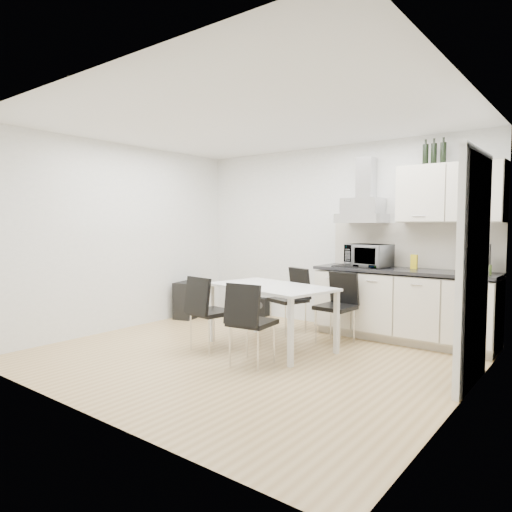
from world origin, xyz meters
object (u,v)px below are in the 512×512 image
Objects in this scene: chair_near_right at (252,324)px; floor_speaker at (263,307)px; kitchenette at (407,276)px; chair_far_left at (288,301)px; guitar_amp at (192,299)px; chair_near_left at (211,313)px; dining_table at (271,292)px; chair_far_right at (335,308)px.

chair_near_right is 2.58m from floor_speaker.
kitchenette is 2.86× the size of chair_near_right.
kitchenette is at bearing -140.55° from chair_far_left.
guitar_amp is (-3.28, -0.56, -0.54)m from kitchenette.
chair_near_left is 1.19× the size of guitar_amp.
dining_table is 0.82m from chair_far_left.
chair_far_right is 1.00× the size of chair_near_right.
floor_speaker is (-0.72, 1.98, -0.30)m from chair_near_left.
floor_speaker is (-1.20, 1.44, -0.53)m from dining_table.
chair_near_left is 2.04m from guitar_amp.
kitchenette is 3.41× the size of guitar_amp.
guitar_amp is (-2.09, 0.71, -0.39)m from dining_table.
chair_near_left reaches higher than guitar_amp.
chair_far_left reaches higher than floor_speaker.
chair_far_left reaches higher than dining_table.
chair_far_left is 0.78m from chair_far_right.
kitchenette is 8.71× the size of floor_speaker.
chair_far_left is at bearing -14.22° from guitar_amp.
chair_near_right reaches higher than floor_speaker.
dining_table is 2.24m from guitar_amp.
chair_far_right is at bearing 61.54° from dining_table.
floor_speaker is at bearing 118.00° from chair_near_left.
chair_near_left is (-0.48, -0.54, -0.24)m from dining_table.
floor_speaker is (-1.45, 2.12, -0.30)m from chair_near_right.
kitchenette is 2.49m from chair_near_left.
chair_far_right is at bearing -28.17° from floor_speaker.
chair_far_left is 1.21m from floor_speaker.
chair_near_left is at bearing 162.34° from chair_near_right.
dining_table is 0.76m from chair_near_left.
chair_far_left is 1.30m from chair_near_left.
dining_table is at bearing 103.35° from chair_near_right.
dining_table is 1.95m from floor_speaker.
chair_far_right is 1.54m from chair_near_left.
chair_far_left is 1.00× the size of chair_near_left.
chair_near_right is at bearing -3.17° from chair_near_left.
chair_far_right reaches higher than dining_table.
dining_table is 1.84× the size of chair_far_left.
chair_far_left is at bearing 119.40° from dining_table.
floor_speaker is at bearing 117.74° from chair_near_right.
guitar_amp is at bearing 20.30° from chair_far_left.
chair_near_left reaches higher than dining_table.
chair_far_left is (-1.44, -0.53, -0.39)m from kitchenette.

